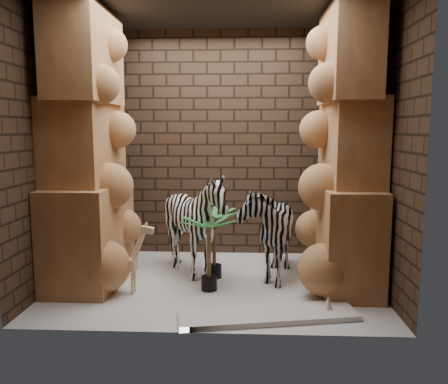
{
  "coord_description": "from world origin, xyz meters",
  "views": [
    {
      "loc": [
        0.33,
        -4.8,
        1.7
      ],
      "look_at": [
        0.1,
        0.15,
        1.01
      ],
      "focal_mm": 35.85,
      "sensor_mm": 36.0,
      "label": 1
    }
  ],
  "objects_px": {
    "zebra_right": "(268,222)",
    "palm_front": "(214,244)",
    "zebra_left": "(195,230)",
    "giraffe_toy": "(123,257)",
    "surfboard": "(268,315)",
    "palm_back": "(209,254)"
  },
  "relations": [
    {
      "from": "surfboard",
      "to": "zebra_right",
      "type": "bearing_deg",
      "value": 76.54
    },
    {
      "from": "zebra_right",
      "to": "palm_front",
      "type": "relative_size",
      "value": 1.58
    },
    {
      "from": "zebra_right",
      "to": "palm_front",
      "type": "distance_m",
      "value": 0.67
    },
    {
      "from": "zebra_left",
      "to": "surfboard",
      "type": "distance_m",
      "value": 1.47
    },
    {
      "from": "zebra_left",
      "to": "palm_back",
      "type": "relative_size",
      "value": 1.56
    },
    {
      "from": "zebra_right",
      "to": "giraffe_toy",
      "type": "relative_size",
      "value": 1.63
    },
    {
      "from": "giraffe_toy",
      "to": "palm_back",
      "type": "height_order",
      "value": "palm_back"
    },
    {
      "from": "zebra_left",
      "to": "palm_back",
      "type": "distance_m",
      "value": 0.5
    },
    {
      "from": "zebra_right",
      "to": "palm_front",
      "type": "bearing_deg",
      "value": -162.11
    },
    {
      "from": "zebra_right",
      "to": "palm_back",
      "type": "distance_m",
      "value": 0.86
    },
    {
      "from": "giraffe_toy",
      "to": "palm_front",
      "type": "bearing_deg",
      "value": 33.36
    },
    {
      "from": "giraffe_toy",
      "to": "palm_back",
      "type": "bearing_deg",
      "value": 10.9
    },
    {
      "from": "palm_back",
      "to": "zebra_right",
      "type": "bearing_deg",
      "value": 38.43
    },
    {
      "from": "palm_back",
      "to": "surfboard",
      "type": "distance_m",
      "value": 0.98
    },
    {
      "from": "zebra_right",
      "to": "surfboard",
      "type": "bearing_deg",
      "value": -84.33
    },
    {
      "from": "zebra_right",
      "to": "zebra_left",
      "type": "xyz_separation_m",
      "value": [
        -0.84,
        -0.08,
        -0.08
      ]
    },
    {
      "from": "zebra_left",
      "to": "surfboard",
      "type": "relative_size",
      "value": 0.76
    },
    {
      "from": "palm_front",
      "to": "palm_back",
      "type": "bearing_deg",
      "value": -93.87
    },
    {
      "from": "zebra_right",
      "to": "giraffe_toy",
      "type": "bearing_deg",
      "value": -149.19
    },
    {
      "from": "zebra_right",
      "to": "surfboard",
      "type": "height_order",
      "value": "zebra_right"
    },
    {
      "from": "palm_back",
      "to": "giraffe_toy",
      "type": "bearing_deg",
      "value": -172.27
    },
    {
      "from": "zebra_right",
      "to": "surfboard",
      "type": "xyz_separation_m",
      "value": [
        -0.06,
        -1.2,
        -0.61
      ]
    }
  ]
}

